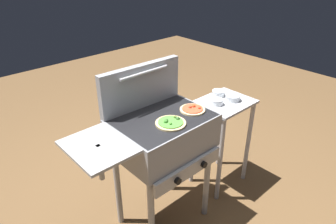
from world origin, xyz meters
name	(u,v)px	position (x,y,z in m)	size (l,w,h in m)	color
ground_plane	(163,217)	(0.00, 0.00, 0.00)	(8.00, 8.00, 0.00)	brown
grill	(161,137)	(-0.01, 0.00, 0.76)	(0.96, 0.53, 0.90)	gray
grill_lid_open	(141,86)	(0.00, 0.21, 1.05)	(0.63, 0.09, 0.30)	gray
pizza_veggie	(171,123)	(-0.02, -0.10, 0.91)	(0.19, 0.19, 0.04)	#E0C17F
pizza_pepperoni	(193,109)	(0.21, -0.07, 0.91)	(0.17, 0.17, 0.03)	beige
prep_table	(222,126)	(0.66, 0.00, 0.56)	(0.44, 0.36, 0.79)	#B2B2B7
topping_bowl_near	(233,98)	(0.72, -0.03, 0.82)	(0.12, 0.12, 0.04)	silver
topping_bowl_far	(218,93)	(0.71, 0.10, 0.82)	(0.10, 0.10, 0.04)	silver
topping_bowl_middle	(217,102)	(0.57, 0.01, 0.82)	(0.09, 0.09, 0.04)	silver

